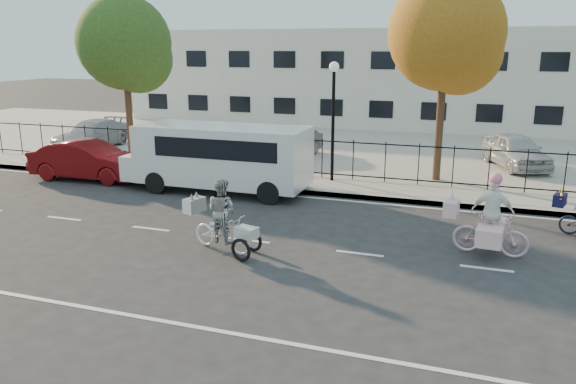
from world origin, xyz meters
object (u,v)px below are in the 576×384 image
at_px(lot_car_b, 220,140).
at_px(lot_car_d, 516,151).
at_px(lot_car_a, 91,134).
at_px(pedestrian, 251,155).
at_px(red_sedan, 89,160).
at_px(lamppost, 333,100).
at_px(zebra_trike, 222,223).
at_px(white_van, 220,156).
at_px(unicorn_bike, 490,225).
at_px(lot_car_c, 292,144).

distance_m(lot_car_b, lot_car_d, 12.98).
relative_size(lot_car_a, lot_car_d, 1.12).
bearing_deg(pedestrian, red_sedan, -8.17).
bearing_deg(lamppost, lot_car_b, 149.55).
height_order(zebra_trike, red_sedan, zebra_trike).
distance_m(lot_car_a, lot_car_d, 19.55).
bearing_deg(white_van, pedestrian, 82.95).
xyz_separation_m(pedestrian, lot_car_d, (9.76, 4.83, -0.07)).
bearing_deg(lamppost, lot_car_a, 167.55).
height_order(unicorn_bike, white_van, white_van).
bearing_deg(red_sedan, white_van, -92.26).
relative_size(zebra_trike, red_sedan, 0.48).
distance_m(red_sedan, pedestrian, 6.24).
relative_size(lot_car_b, lot_car_d, 1.03).
distance_m(red_sedan, lot_car_d, 17.11).
relative_size(unicorn_bike, red_sedan, 0.46).
distance_m(lamppost, white_van, 4.55).
bearing_deg(lamppost, unicorn_bike, -46.59).
bearing_deg(lot_car_c, lamppost, -42.71).
relative_size(zebra_trike, lot_car_a, 0.47).
distance_m(unicorn_bike, white_van, 9.67).
bearing_deg(pedestrian, lamppost, 153.97).
height_order(zebra_trike, lot_car_d, zebra_trike).
bearing_deg(lot_car_b, lamppost, -45.59).
xyz_separation_m(zebra_trike, red_sedan, (-8.22, 5.37, 0.03)).
distance_m(unicorn_bike, red_sedan, 14.98).
height_order(red_sedan, lot_car_d, lot_car_d).
xyz_separation_m(lamppost, unicorn_bike, (5.51, -5.82, -2.34)).
bearing_deg(lamppost, white_van, -146.55).
bearing_deg(pedestrian, lot_car_c, -123.81).
height_order(white_van, lot_car_b, white_van).
height_order(lot_car_c, lot_car_d, lot_car_d).
bearing_deg(pedestrian, lot_car_b, -79.18).
relative_size(unicorn_bike, lot_car_b, 0.50).
xyz_separation_m(lot_car_b, lot_car_d, (12.95, 0.94, 0.11)).
bearing_deg(unicorn_bike, pedestrian, 62.45).
bearing_deg(lot_car_c, unicorn_bike, -38.77).
height_order(pedestrian, lot_car_b, pedestrian).
bearing_deg(lot_car_a, red_sedan, -51.02).
bearing_deg(zebra_trike, unicorn_bike, -58.39).
relative_size(zebra_trike, lot_car_d, 0.53).
height_order(lamppost, lot_car_b, lamppost).
xyz_separation_m(lamppost, lot_car_c, (-2.84, 3.75, -2.34)).
bearing_deg(lot_car_d, white_van, -165.98).
distance_m(zebra_trike, lot_car_c, 11.59).
relative_size(unicorn_bike, lot_car_d, 0.51).
bearing_deg(white_van, lot_car_d, 35.12).
distance_m(lamppost, unicorn_bike, 8.35).
distance_m(white_van, lot_car_d, 12.24).
distance_m(unicorn_bike, lot_car_c, 12.70).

